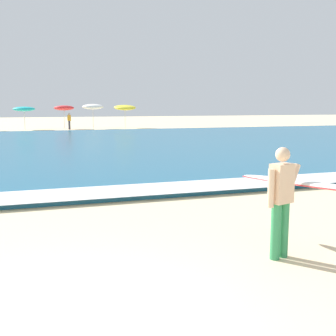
{
  "coord_description": "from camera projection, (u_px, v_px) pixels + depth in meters",
  "views": [
    {
      "loc": [
        -0.29,
        -4.12,
        2.36
      ],
      "look_at": [
        2.26,
        3.74,
        1.1
      ],
      "focal_mm": 44.48,
      "sensor_mm": 36.0,
      "label": 1
    }
  ],
  "objects": [
    {
      "name": "beach_umbrella_5",
      "position": [
        125.0,
        108.0,
        42.6
      ],
      "size": [
        2.25,
        2.28,
        2.43
      ],
      "color": "beige",
      "rests_on": "ground"
    },
    {
      "name": "beach_umbrella_2",
      "position": [
        24.0,
        109.0,
        39.93
      ],
      "size": [
        2.07,
        2.07,
        2.19
      ],
      "color": "beige",
      "rests_on": "ground"
    },
    {
      "name": "ground_plane",
      "position": [
        72.0,
        334.0,
        4.31
      ],
      "size": [
        160.0,
        160.0,
        0.0
      ],
      "primitive_type": "plane",
      "color": "beige"
    },
    {
      "name": "surf_foam",
      "position": [
        49.0,
        195.0,
        10.26
      ],
      "size": [
        120.0,
        1.54,
        0.01
      ],
      "primitive_type": "cube",
      "color": "white",
      "rests_on": "sea"
    },
    {
      "name": "surfer_with_board",
      "position": [
        292.0,
        191.0,
        6.46
      ],
      "size": [
        1.3,
        2.7,
        1.73
      ],
      "color": "#338E56",
      "rests_on": "ground"
    },
    {
      "name": "beach_umbrella_4",
      "position": [
        93.0,
        107.0,
        41.35
      ],
      "size": [
        2.09,
        2.09,
        2.44
      ],
      "color": "beige",
      "rests_on": "ground"
    },
    {
      "name": "sea",
      "position": [
        40.0,
        147.0,
        22.88
      ],
      "size": [
        120.0,
        28.0,
        0.14
      ],
      "primitive_type": "cube",
      "color": "#1E6084",
      "rests_on": "ground"
    },
    {
      "name": "beach_umbrella_3",
      "position": [
        64.0,
        108.0,
        40.94
      ],
      "size": [
        1.95,
        1.99,
        2.37
      ],
      "color": "beige",
      "rests_on": "ground"
    },
    {
      "name": "beachgoer_near_row_mid",
      "position": [
        69.0,
        121.0,
        40.11
      ],
      "size": [
        0.32,
        0.2,
        1.58
      ],
      "color": "#383842",
      "rests_on": "ground"
    }
  ]
}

